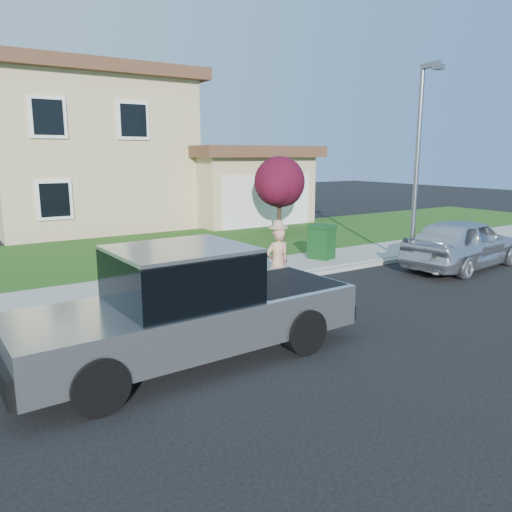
{
  "coord_description": "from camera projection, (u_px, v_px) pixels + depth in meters",
  "views": [
    {
      "loc": [
        -6.1,
        -7.39,
        3.26
      ],
      "look_at": [
        -0.56,
        1.1,
        1.2
      ],
      "focal_mm": 35.0,
      "sensor_mm": 36.0,
      "label": 1
    }
  ],
  "objects": [
    {
      "name": "street_lamp",
      "position": [
        419.0,
        156.0,
        13.88
      ],
      "size": [
        0.3,
        0.74,
        5.66
      ],
      "rotation": [
        0.0,
        0.0,
        -0.13
      ],
      "color": "slate",
      "rests_on": "ground"
    },
    {
      "name": "sedan",
      "position": [
        463.0,
        243.0,
        14.48
      ],
      "size": [
        4.57,
        2.24,
        1.5
      ],
      "primitive_type": "imported",
      "rotation": [
        0.0,
        0.0,
        1.68
      ],
      "color": "silver",
      "rests_on": "ground"
    },
    {
      "name": "ornamental_tree",
      "position": [
        280.0,
        184.0,
        20.11
      ],
      "size": [
        2.27,
        2.05,
        3.11
      ],
      "color": "black",
      "rests_on": "lawn"
    },
    {
      "name": "pickup_truck",
      "position": [
        188.0,
        308.0,
        7.95
      ],
      "size": [
        5.75,
        2.23,
        1.87
      ],
      "rotation": [
        0.0,
        0.0,
        0.04
      ],
      "color": "black",
      "rests_on": "ground"
    },
    {
      "name": "house",
      "position": [
        112.0,
        157.0,
        23.5
      ],
      "size": [
        14.0,
        11.3,
        6.85
      ],
      "color": "tan",
      "rests_on": "ground"
    },
    {
      "name": "curb",
      "position": [
        268.0,
        281.0,
        12.89
      ],
      "size": [
        40.0,
        0.2,
        0.12
      ],
      "primitive_type": "cube",
      "color": "gray",
      "rests_on": "ground"
    },
    {
      "name": "woman",
      "position": [
        278.0,
        262.0,
        11.43
      ],
      "size": [
        0.62,
        0.44,
        1.81
      ],
      "rotation": [
        0.0,
        0.0,
        3.08
      ],
      "color": "tan",
      "rests_on": "ground"
    },
    {
      "name": "sidewalk",
      "position": [
        246.0,
        272.0,
        13.79
      ],
      "size": [
        40.0,
        2.0,
        0.15
      ],
      "primitive_type": "cube",
      "color": "gray",
      "rests_on": "ground"
    },
    {
      "name": "ground",
      "position": [
        309.0,
        321.0,
        9.99
      ],
      "size": [
        80.0,
        80.0,
        0.0
      ],
      "primitive_type": "plane",
      "color": "black",
      "rests_on": "ground"
    },
    {
      "name": "trash_bin",
      "position": [
        322.0,
        241.0,
        15.16
      ],
      "size": [
        0.82,
        0.88,
        1.03
      ],
      "rotation": [
        0.0,
        0.0,
        0.31
      ],
      "color": "#113E16",
      "rests_on": "sidewalk"
    },
    {
      "name": "lawn",
      "position": [
        178.0,
        248.0,
        17.49
      ],
      "size": [
        40.0,
        7.0,
        0.1
      ],
      "primitive_type": "cube",
      "color": "#234D16",
      "rests_on": "ground"
    }
  ]
}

